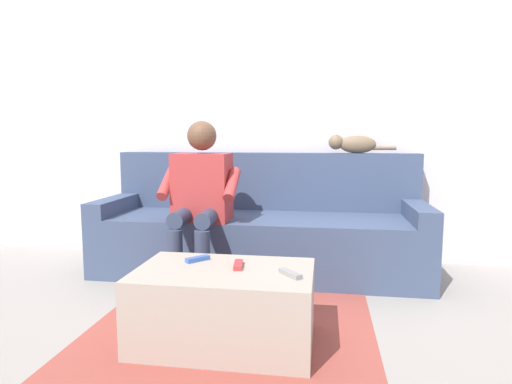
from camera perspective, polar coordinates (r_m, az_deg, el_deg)
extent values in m
plane|color=gray|center=(2.76, -1.70, -14.53)|extent=(8.00, 8.00, 0.00)
cube|color=silver|center=(3.74, 1.59, 11.89)|extent=(5.51, 0.06, 2.66)
cube|color=#3D4C6B|center=(3.26, 0.23, -7.09)|extent=(2.12, 0.63, 0.44)
cube|color=#3D4C6B|center=(3.59, 1.17, -2.03)|extent=(2.43, 0.15, 0.90)
cube|color=#3D4C6B|center=(3.28, 20.43, -6.43)|extent=(0.15, 0.63, 0.55)
cube|color=#3D4C6B|center=(3.59, -18.09, -5.17)|extent=(0.15, 0.63, 0.55)
cube|color=#A89E8E|center=(2.24, -4.13, -14.63)|extent=(0.87, 0.55, 0.38)
cube|color=#B23838|center=(3.09, -6.97, 0.64)|extent=(0.38, 0.29, 0.47)
sphere|color=brown|center=(3.07, -7.07, 7.28)|extent=(0.20, 0.20, 0.20)
cylinder|color=#333D56|center=(2.93, -6.14, -3.28)|extent=(0.11, 0.35, 0.11)
cylinder|color=#333D56|center=(2.98, -9.49, -3.16)|extent=(0.11, 0.35, 0.11)
cylinder|color=#333D56|center=(2.83, -6.98, -9.37)|extent=(0.10, 0.10, 0.44)
cylinder|color=#333D56|center=(2.88, -10.47, -9.12)|extent=(0.10, 0.10, 0.44)
cylinder|color=#B23838|center=(2.95, -3.14, 1.01)|extent=(0.08, 0.27, 0.22)
cylinder|color=#B23838|center=(3.08, -11.47, 1.13)|extent=(0.08, 0.27, 0.22)
ellipsoid|color=#756047|center=(3.52, 13.08, 6.05)|extent=(0.29, 0.12, 0.14)
sphere|color=#756047|center=(3.52, 10.37, 6.40)|extent=(0.12, 0.12, 0.12)
cone|color=#756047|center=(3.55, 10.47, 7.15)|extent=(0.04, 0.04, 0.03)
cone|color=#756047|center=(3.49, 10.50, 7.15)|extent=(0.04, 0.04, 0.03)
cylinder|color=#756047|center=(3.55, 16.35, 5.51)|extent=(0.18, 0.03, 0.03)
cube|color=#3860B7|center=(2.33, -7.62, -8.64)|extent=(0.12, 0.12, 0.02)
cube|color=#B73333|center=(2.21, -2.32, -9.46)|extent=(0.06, 0.14, 0.02)
cube|color=gray|center=(2.08, 4.48, -10.55)|extent=(0.12, 0.13, 0.02)
cube|color=#9E473D|center=(2.45, -3.25, -17.35)|extent=(1.51, 1.94, 0.01)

